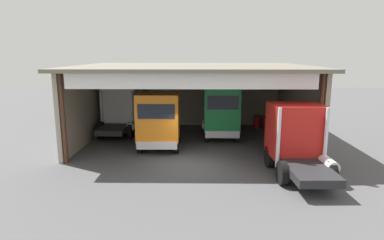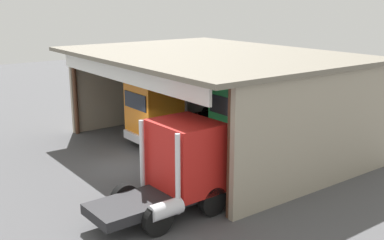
{
  "view_description": "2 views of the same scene",
  "coord_description": "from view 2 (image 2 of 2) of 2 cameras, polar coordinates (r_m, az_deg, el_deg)",
  "views": [
    {
      "loc": [
        0.31,
        -16.66,
        5.83
      ],
      "look_at": [
        0.0,
        3.5,
        1.71
      ],
      "focal_mm": 30.63,
      "sensor_mm": 36.0,
      "label": 1
    },
    {
      "loc": [
        18.37,
        -10.13,
        7.66
      ],
      "look_at": [
        0.0,
        3.5,
        1.71
      ],
      "focal_mm": 43.65,
      "sensor_mm": 36.0,
      "label": 2
    }
  ],
  "objects": [
    {
      "name": "tool_cart",
      "position": [
        23.37,
        18.7,
        -4.05
      ],
      "size": [
        0.9,
        0.6,
        1.0
      ],
      "primitive_type": "cube",
      "color": "red",
      "rests_on": "ground"
    },
    {
      "name": "truck_orange_center_left_bay",
      "position": [
        24.79,
        -4.22,
        0.97
      ],
      "size": [
        2.63,
        4.41,
        3.52
      ],
      "rotation": [
        0.0,
        0.0,
        3.15
      ],
      "color": "orange",
      "rests_on": "ground"
    },
    {
      "name": "truck_red_yard_outside",
      "position": [
        17.06,
        -1.73,
        -5.73
      ],
      "size": [
        2.72,
        5.03,
        3.39
      ],
      "rotation": [
        0.0,
        0.0,
        0.03
      ],
      "color": "red",
      "rests_on": "ground"
    },
    {
      "name": "ground_plane",
      "position": [
        22.33,
        -7.26,
        -5.59
      ],
      "size": [
        80.0,
        80.0,
        0.0
      ],
      "primitive_type": "plane",
      "color": "#4C4C4F",
      "rests_on": "ground"
    },
    {
      "name": "oil_drum",
      "position": [
        24.39,
        17.93,
        -3.3
      ],
      "size": [
        0.58,
        0.58,
        0.93
      ],
      "primitive_type": "cylinder",
      "color": "#B21E19",
      "rests_on": "ground"
    },
    {
      "name": "truck_white_center_right_bay",
      "position": [
        29.73,
        -0.54,
        3.66
      ],
      "size": [
        2.66,
        5.14,
        3.82
      ],
      "rotation": [
        0.0,
        0.0,
        -0.05
      ],
      "color": "white",
      "rests_on": "ground"
    },
    {
      "name": "workshop_shed",
      "position": [
        24.62,
        4.24,
        5.01
      ],
      "size": [
        14.62,
        11.09,
        5.07
      ],
      "color": "#9E937F",
      "rests_on": "ground"
    },
    {
      "name": "truck_green_right_bay",
      "position": [
        23.17,
        6.19,
        0.12
      ],
      "size": [
        2.51,
        4.32,
        3.7
      ],
      "rotation": [
        0.0,
        0.0,
        3.13
      ],
      "color": "#197F3D",
      "rests_on": "ground"
    }
  ]
}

